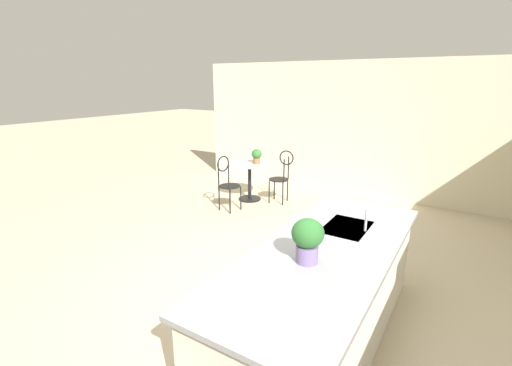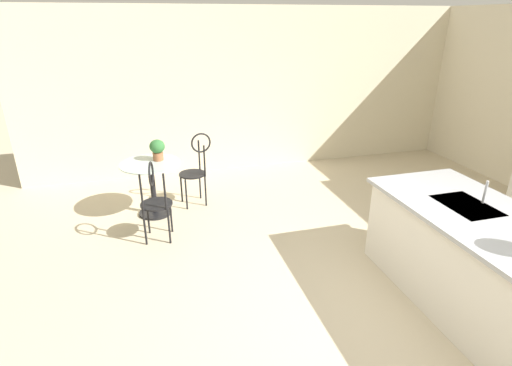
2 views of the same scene
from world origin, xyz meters
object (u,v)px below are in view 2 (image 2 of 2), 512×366
(bistro_table, at_px, (153,184))
(chair_by_island, at_px, (196,166))
(potted_plant_on_table, at_px, (157,149))
(chair_near_window, at_px, (155,197))

(bistro_table, xyz_separation_m, chair_by_island, (-0.18, 0.61, 0.13))
(chair_by_island, xyz_separation_m, potted_plant_on_table, (0.10, -0.50, 0.33))
(bistro_table, relative_size, potted_plant_on_table, 2.82)
(potted_plant_on_table, bearing_deg, chair_near_window, -6.74)
(chair_near_window, xyz_separation_m, chair_by_island, (-0.94, 0.60, 0.00))
(chair_near_window, relative_size, chair_by_island, 1.00)
(chair_near_window, xyz_separation_m, potted_plant_on_table, (-0.84, 0.10, 0.33))
(bistro_table, distance_m, chair_by_island, 0.65)
(chair_near_window, relative_size, potted_plant_on_table, 3.67)
(chair_near_window, bearing_deg, potted_plant_on_table, 173.26)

